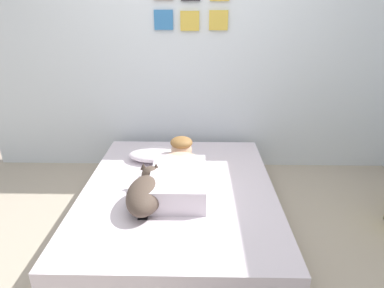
# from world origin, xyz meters

# --- Properties ---
(ground_plane) EXTENTS (12.75, 12.75, 0.00)m
(ground_plane) POSITION_xyz_m (0.00, 0.00, 0.00)
(ground_plane) COLOR tan
(back_wall) EXTENTS (4.37, 0.12, 2.50)m
(back_wall) POSITION_xyz_m (0.00, 1.42, 1.25)
(back_wall) COLOR silver
(back_wall) RESTS_ON ground
(bed) EXTENTS (1.57, 1.99, 0.32)m
(bed) POSITION_xyz_m (-0.07, 0.29, 0.16)
(bed) COLOR #726051
(bed) RESTS_ON ground
(pillow) EXTENTS (0.52, 0.32, 0.11)m
(pillow) POSITION_xyz_m (-0.31, 0.79, 0.38)
(pillow) COLOR silver
(pillow) RESTS_ON bed
(person_lying) EXTENTS (0.43, 0.92, 0.27)m
(person_lying) POSITION_xyz_m (-0.07, 0.33, 0.43)
(person_lying) COLOR silver
(person_lying) RESTS_ON bed
(dog) EXTENTS (0.26, 0.57, 0.21)m
(dog) POSITION_xyz_m (-0.30, 0.02, 0.43)
(dog) COLOR #4C3D33
(dog) RESTS_ON bed
(coffee_cup) EXTENTS (0.12, 0.09, 0.07)m
(coffee_cup) POSITION_xyz_m (0.02, 0.72, 0.36)
(coffee_cup) COLOR teal
(coffee_cup) RESTS_ON bed
(cell_phone) EXTENTS (0.07, 0.14, 0.01)m
(cell_phone) POSITION_xyz_m (-0.29, -0.11, 0.33)
(cell_phone) COLOR black
(cell_phone) RESTS_ON bed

